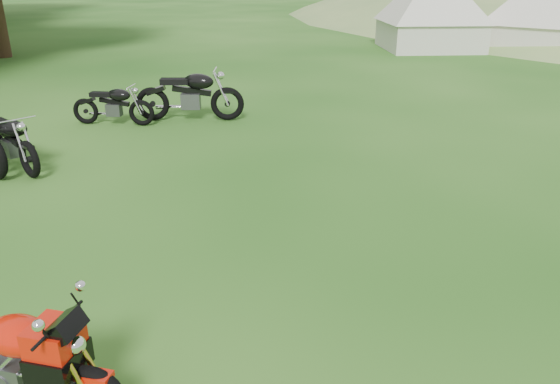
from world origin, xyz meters
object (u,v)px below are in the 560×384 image
(sport_motorcycle, at_px, (4,353))
(vintage_moto_c, at_px, (113,104))
(tent_mid, at_px, (541,12))
(vintage_moto_a, at_px, (10,139))
(vintage_moto_d, at_px, (189,93))
(tent_left, at_px, (432,9))

(sport_motorcycle, height_order, vintage_moto_c, sport_motorcycle)
(sport_motorcycle, xyz_separation_m, vintage_moto_c, (-3.99, 6.76, -0.09))
(tent_mid, bearing_deg, vintage_moto_c, -102.97)
(sport_motorcycle, height_order, tent_mid, tent_mid)
(sport_motorcycle, xyz_separation_m, tent_mid, (4.71, 21.24, 0.89))
(sport_motorcycle, height_order, vintage_moto_a, sport_motorcycle)
(sport_motorcycle, bearing_deg, vintage_moto_a, 127.84)
(vintage_moto_c, height_order, vintage_moto_d, vintage_moto_d)
(sport_motorcycle, bearing_deg, tent_mid, 71.10)
(vintage_moto_a, height_order, vintage_moto_d, vintage_moto_d)
(vintage_moto_c, height_order, tent_mid, tent_mid)
(tent_left, bearing_deg, vintage_moto_a, -129.83)
(vintage_moto_a, xyz_separation_m, tent_mid, (8.65, 17.20, 0.94))
(vintage_moto_c, relative_size, vintage_moto_d, 0.76)
(vintage_moto_a, distance_m, tent_left, 16.93)
(tent_left, bearing_deg, vintage_moto_d, -128.99)
(vintage_moto_a, bearing_deg, vintage_moto_d, 94.22)
(vintage_moto_a, bearing_deg, vintage_moto_c, 114.56)
(sport_motorcycle, relative_size, vintage_moto_d, 0.80)
(vintage_moto_a, distance_m, vintage_moto_d, 3.75)
(vintage_moto_a, height_order, vintage_moto_c, vintage_moto_a)
(vintage_moto_d, bearing_deg, vintage_moto_c, -167.67)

